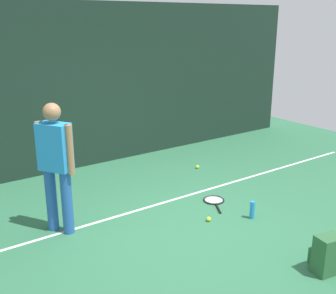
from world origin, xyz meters
TOP-DOWN VIEW (x-y plane):
  - ground_plane at (0.00, 0.00)m, footprint 12.00×12.00m
  - back_fence at (0.00, 3.00)m, footprint 10.00×0.10m
  - court_line at (0.00, 0.75)m, footprint 9.00×0.05m
  - tennis_player at (-1.42, 0.81)m, footprint 0.40×0.46m
  - tennis_racket at (0.82, 0.34)m, footprint 0.45×0.62m
  - backpack at (0.60, -1.74)m, footprint 0.33×0.32m
  - tennis_ball_near_player at (0.33, -0.10)m, footprint 0.07×0.07m
  - tennis_ball_by_fence at (1.53, 1.63)m, footprint 0.07×0.07m
  - water_bottle at (0.88, -0.38)m, footprint 0.07×0.07m

SIDE VIEW (x-z plane):
  - ground_plane at x=0.00m, z-range 0.00..0.00m
  - court_line at x=0.00m, z-range 0.00..0.00m
  - tennis_racket at x=0.82m, z-range 0.00..0.03m
  - tennis_ball_near_player at x=0.33m, z-range 0.00..0.07m
  - tennis_ball_by_fence at x=1.53m, z-range 0.00..0.07m
  - water_bottle at x=0.88m, z-range 0.00..0.25m
  - backpack at x=0.60m, z-range -0.01..0.43m
  - tennis_player at x=-1.42m, z-range 0.12..1.82m
  - back_fence at x=0.00m, z-range 0.00..2.97m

